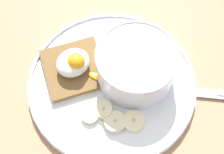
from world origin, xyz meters
TOP-DOWN VIEW (x-y plane):
  - ground_plane at (0.00, 0.00)cm, footprint 120.00×120.00cm
  - plate at (0.00, 0.00)cm, footprint 29.25×29.25cm
  - oatmeal_bowl at (3.99, -1.37)cm, footprint 13.45×13.45cm
  - toast_slice at (-3.68, 5.98)cm, footprint 13.22×13.22cm
  - poached_egg at (-3.60, 5.80)cm, footprint 5.89×7.94cm
  - banana_slice_front at (-6.68, -2.57)cm, footprint 3.79×3.80cm
  - banana_slice_left at (-4.41, -3.37)cm, footprint 4.38×4.39cm
  - banana_slice_back at (-4.28, -6.08)cm, footprint 3.59×3.72cm
  - banana_slice_right at (-1.89, -7.87)cm, footprint 4.80×4.82cm

SIDE VIEW (x-z plane):
  - ground_plane at x=0.00cm, z-range 0.00..2.00cm
  - plate at x=0.00cm, z-range 2.00..3.60cm
  - banana_slice_front at x=-6.68cm, z-range 2.97..3.95cm
  - banana_slice_right at x=-1.89cm, z-range 2.97..4.25cm
  - toast_slice at x=-3.68cm, z-range 3.08..4.30cm
  - banana_slice_back at x=-4.28cm, z-range 2.89..4.53cm
  - banana_slice_left at x=-4.41cm, z-range 2.86..4.56cm
  - poached_egg at x=-3.60cm, z-range 3.93..7.87cm
  - oatmeal_bowl at x=3.99cm, z-range 3.00..10.01cm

